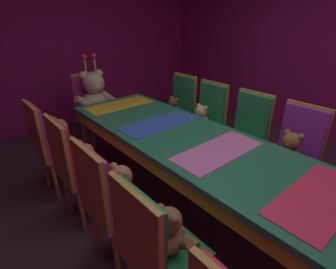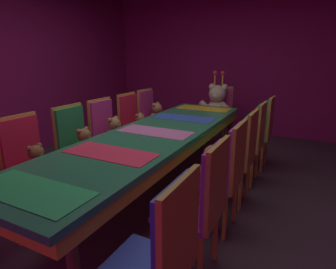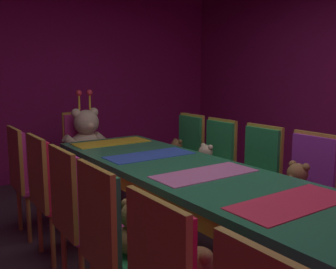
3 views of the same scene
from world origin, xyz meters
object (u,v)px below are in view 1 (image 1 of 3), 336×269
teddy_left_4 (88,159)px  chair_left_2 (149,244)px  teddy_left_2 (170,232)px  chair_right_2 (297,146)px  chair_left_3 (104,196)px  teddy_right_5 (173,108)px  chair_left_5 (46,140)px  chair_right_5 (181,104)px  teddy_right_4 (200,118)px  teddy_left_3 (123,188)px  chair_right_4 (208,114)px  teddy_right_2 (289,151)px  king_teddy_bear (95,95)px  chair_left_4 (71,162)px  throne_chair (91,101)px  banquet_table (217,160)px  teddy_left_5 (62,136)px  chair_right_3 (248,128)px

teddy_left_4 → chair_left_2: bearing=-98.0°
teddy_left_2 → chair_right_2: size_ratio=0.32×
teddy_left_2 → chair_right_2: 1.57m
chair_left_3 → teddy_right_5: bearing=34.7°
chair_left_2 → chair_left_3: size_ratio=1.00×
chair_left_5 → chair_right_5: 1.77m
teddy_right_4 → teddy_left_3: bearing=22.1°
teddy_left_3 → chair_right_4: size_ratio=0.34×
teddy_left_2 → teddy_right_2: teddy_right_2 is taller
teddy_left_3 → king_teddy_bear: 2.00m
chair_left_2 → teddy_left_3: (0.15, 0.52, -0.00)m
chair_right_5 → teddy_right_5: chair_right_5 is taller
chair_left_4 → teddy_left_2: bearing=-83.1°
chair_left_2 → throne_chair: size_ratio=1.00×
chair_left_4 → teddy_right_2: size_ratio=2.91×
teddy_left_3 → banquet_table: bearing=-19.9°
chair_left_2 → throne_chair: 2.69m
chair_left_4 → teddy_left_3: bearing=-76.3°
teddy_left_3 → chair_left_4: 0.60m
chair_left_3 → teddy_left_4: 0.60m
banquet_table → chair_left_3: bearing=163.3°
teddy_left_5 → teddy_left_4: bearing=-87.4°
teddy_left_5 → banquet_table: bearing=-61.9°
teddy_left_2 → teddy_right_4: (1.43, 1.10, -0.00)m
teddy_right_4 → chair_left_4: bearing=0.0°
banquet_table → chair_left_5: 1.64m
teddy_right_2 → throne_chair: 2.63m
teddy_left_5 → chair_right_3: 1.94m
teddy_right_5 → chair_right_5: bearing=180.0°
chair_left_5 → chair_right_5: size_ratio=1.00×
chair_right_3 → chair_right_4: 0.56m
teddy_left_4 → throne_chair: throne_chair is taller
chair_right_4 → teddy_right_5: (-0.11, 0.53, -0.03)m
teddy_left_5 → chair_right_3: bearing=-34.8°
chair_left_5 → teddy_right_2: 2.28m
chair_right_4 → chair_right_5: (0.03, 0.53, 0.00)m
chair_left_5 → teddy_left_4: bearing=-72.5°
chair_left_2 → teddy_left_3: 0.54m
teddy_right_2 → teddy_right_5: (0.04, 1.62, -0.03)m
chair_left_5 → chair_right_4: bearing=-17.4°
chair_left_5 → teddy_right_5: 1.63m
chair_right_3 → chair_left_5: bearing=-32.5°
chair_right_5 → teddy_right_5: 0.14m
teddy_right_5 → throne_chair: (-0.74, 0.91, 0.03)m
chair_right_5 → chair_left_2: bearing=42.9°
teddy_right_5 → chair_left_3: bearing=34.7°
chair_left_3 → teddy_right_2: size_ratio=2.91×
chair_left_2 → king_teddy_bear: bearing=69.9°
throne_chair → teddy_left_2: bearing=-15.9°
banquet_table → chair_right_2: bearing=-16.4°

